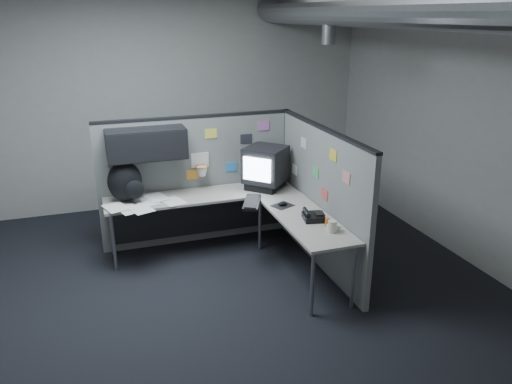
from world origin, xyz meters
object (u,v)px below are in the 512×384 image
object	(u,v)px
monitor	(266,167)
keyboard	(252,202)
phone	(313,216)
desk	(228,209)
backpack	(126,182)

from	to	relation	value
monitor	keyboard	distance (m)	0.64
keyboard	phone	bearing A→B (deg)	-75.55
desk	phone	distance (m)	1.11
monitor	backpack	xyz separation A→B (m)	(-1.68, 0.07, -0.04)
desk	backpack	world-z (taller)	backpack
phone	backpack	size ratio (longest dim) A/B	0.55
monitor	keyboard	size ratio (longest dim) A/B	1.27
phone	monitor	bearing A→B (deg)	117.51
desk	backpack	xyz separation A→B (m)	(-1.12, 0.33, 0.35)
desk	monitor	bearing A→B (deg)	25.61
monitor	desk	bearing A→B (deg)	-154.26
desk	keyboard	distance (m)	0.34
backpack	phone	bearing A→B (deg)	-48.98
backpack	desk	bearing A→B (deg)	-32.09
monitor	phone	bearing A→B (deg)	-83.40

